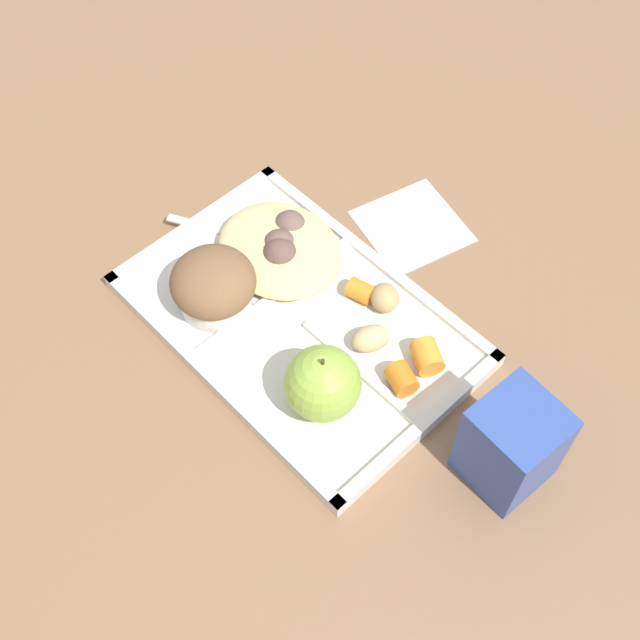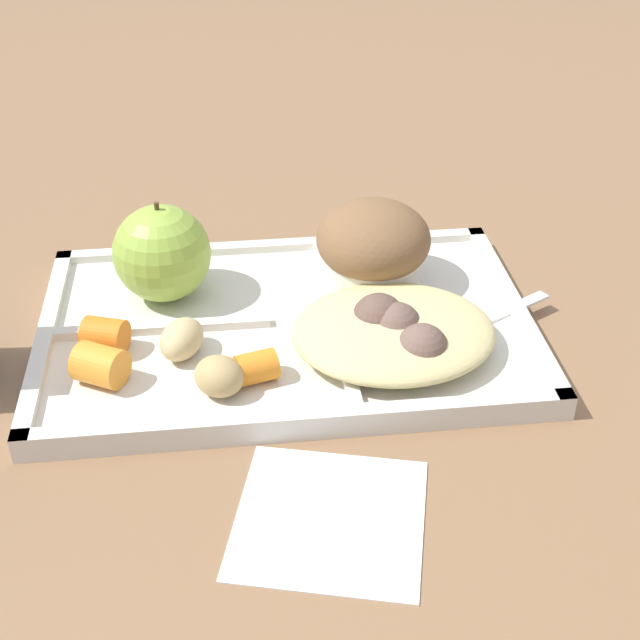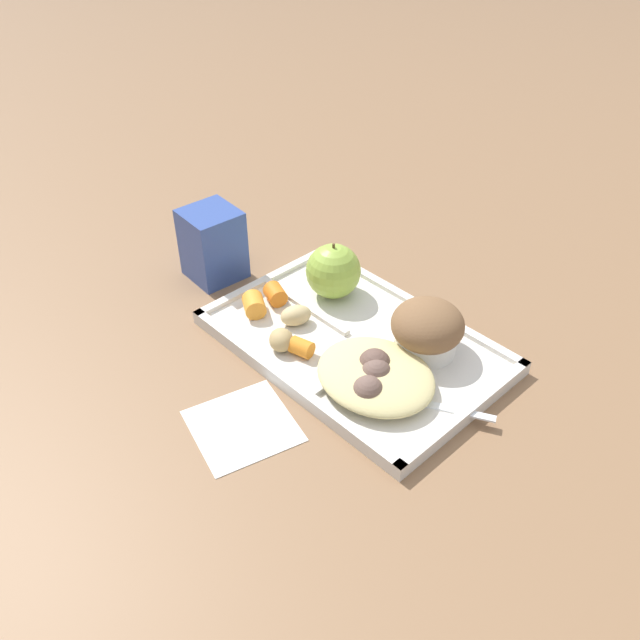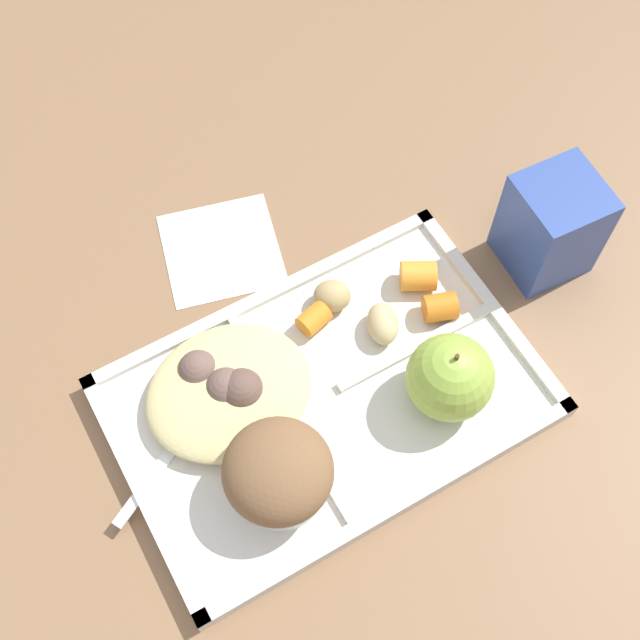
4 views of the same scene
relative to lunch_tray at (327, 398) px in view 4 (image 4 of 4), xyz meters
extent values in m
plane|color=#846042|center=(0.00, 0.00, -0.01)|extent=(6.00, 6.00, 0.00)
cube|color=silver|center=(0.00, 0.00, 0.00)|extent=(0.35, 0.23, 0.01)
cube|color=silver|center=(0.00, -0.11, 0.01)|extent=(0.35, 0.01, 0.01)
cube|color=silver|center=(0.00, 0.11, 0.01)|extent=(0.35, 0.01, 0.01)
cube|color=silver|center=(-0.17, 0.00, 0.01)|extent=(0.01, 0.23, 0.01)
cube|color=silver|center=(0.17, 0.00, 0.01)|extent=(0.01, 0.23, 0.01)
cube|color=silver|center=(0.04, 0.00, 0.01)|extent=(0.01, 0.21, 0.01)
cube|color=silver|center=(-0.09, 0.00, 0.01)|extent=(0.15, 0.01, 0.01)
sphere|color=#93B742|center=(-0.09, 0.05, 0.04)|extent=(0.07, 0.07, 0.07)
cylinder|color=#4C381E|center=(-0.09, 0.05, 0.08)|extent=(0.00, 0.00, 0.01)
cylinder|color=silver|center=(0.07, 0.05, 0.02)|extent=(0.07, 0.07, 0.03)
ellipsoid|color=brown|center=(0.07, 0.05, 0.04)|extent=(0.09, 0.09, 0.06)
cylinder|color=orange|center=(-0.13, -0.02, 0.02)|extent=(0.03, 0.03, 0.02)
cylinder|color=orange|center=(-0.13, -0.05, 0.02)|extent=(0.04, 0.04, 0.03)
cylinder|color=orange|center=(-0.02, -0.06, 0.02)|extent=(0.03, 0.03, 0.02)
ellipsoid|color=tan|center=(-0.05, -0.08, 0.02)|extent=(0.04, 0.04, 0.03)
ellipsoid|color=tan|center=(-0.07, -0.03, 0.02)|extent=(0.04, 0.05, 0.03)
ellipsoid|color=#D6C684|center=(0.07, -0.04, 0.02)|extent=(0.14, 0.12, 0.03)
sphere|color=brown|center=(0.09, -0.07, 0.02)|extent=(0.04, 0.04, 0.04)
sphere|color=brown|center=(0.06, -0.03, 0.02)|extent=(0.04, 0.04, 0.04)
sphere|color=brown|center=(0.07, -0.04, 0.02)|extent=(0.04, 0.04, 0.04)
cube|color=white|center=(0.16, -0.01, 0.01)|extent=(0.08, 0.05, 0.00)
cube|color=white|center=(0.11, -0.04, 0.01)|extent=(0.04, 0.04, 0.00)
cylinder|color=white|center=(0.07, -0.04, 0.01)|extent=(0.02, 0.01, 0.00)
cylinder|color=white|center=(0.08, -0.05, 0.01)|extent=(0.02, 0.01, 0.00)
cylinder|color=white|center=(0.08, -0.06, 0.01)|extent=(0.02, 0.01, 0.00)
cube|color=#334C99|center=(-0.25, -0.03, 0.04)|extent=(0.08, 0.08, 0.10)
cube|color=white|center=(0.01, -0.18, -0.01)|extent=(0.13, 0.13, 0.00)
camera|label=1|loc=(-0.36, 0.31, 0.71)|focal=46.51mm
camera|label=2|loc=(-0.04, -0.53, 0.37)|focal=49.72mm
camera|label=3|loc=(0.43, -0.47, 0.53)|focal=37.60mm
camera|label=4|loc=(0.14, 0.24, 0.67)|focal=47.34mm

